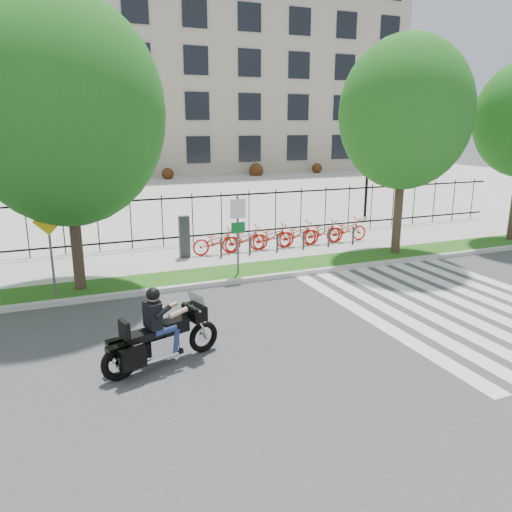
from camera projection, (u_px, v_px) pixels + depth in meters
name	position (u px, v px, depth m)	size (l,w,h in m)	color
ground	(296.00, 333.00, 11.78)	(120.00, 120.00, 0.00)	#3A3A3D
curb	(237.00, 281.00, 15.44)	(60.00, 0.20, 0.15)	#B8B6AD
grass_verge	(228.00, 274.00, 16.20)	(60.00, 1.50, 0.15)	#295A16
sidewalk	(206.00, 255.00, 18.44)	(60.00, 3.50, 0.15)	#B0ADA5
plaza	(133.00, 195.00, 34.17)	(80.00, 34.00, 0.10)	#B0ADA5
crosswalk_stripes	(455.00, 306.00, 13.53)	(5.70, 8.00, 0.01)	silver
iron_fence	(193.00, 219.00, 19.73)	(30.00, 0.06, 2.00)	black
office_building	(96.00, 70.00, 49.46)	(60.00, 21.90, 20.15)	#A59985
lamp_post_right	(368.00, 156.00, 25.33)	(1.06, 0.70, 4.25)	black
street_tree_1	(64.00, 112.00, 13.27)	(5.36, 5.36, 8.04)	#38271E
street_tree_2	(405.00, 113.00, 17.28)	(4.59, 4.59, 7.63)	#38271E
bike_share_station	(283.00, 235.00, 19.16)	(7.79, 0.86, 1.50)	#2D2D33
sign_pole_regulatory	(238.00, 225.00, 15.52)	(0.50, 0.09, 2.50)	#59595B
sign_pole_warning	(50.00, 239.00, 13.55)	(0.78, 0.09, 2.49)	#59595B
motorcycle_rider	(162.00, 334.00, 10.06)	(2.57, 1.21, 2.04)	black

